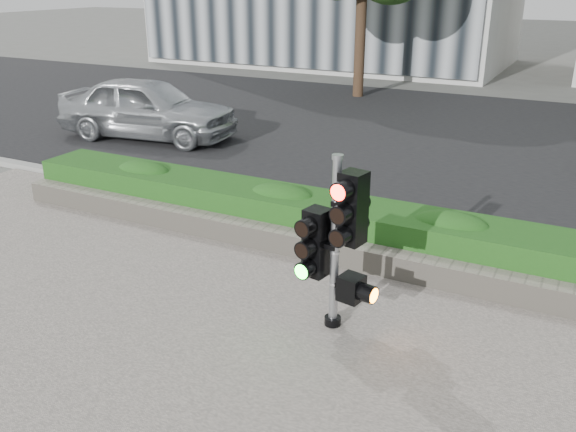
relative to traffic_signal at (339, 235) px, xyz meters
The scene contains 7 objects.
ground 1.43m from the traffic_signal, 154.45° to the right, with size 120.00×120.00×0.00m, color #51514C.
road 9.76m from the traffic_signal, 94.14° to the left, with size 60.00×13.00×0.02m, color black.
curb 3.12m from the traffic_signal, 103.97° to the left, with size 60.00×0.25×0.12m, color gray.
stone_wall 1.98m from the traffic_signal, 114.11° to the left, with size 12.00×0.32×0.34m, color gray.
hedge 2.47m from the traffic_signal, 107.55° to the left, with size 12.00×1.00×0.68m, color #388027.
traffic_signal is the anchor object (origin of this frame).
car_silver 9.99m from the traffic_signal, 141.83° to the left, with size 1.84×4.58×1.56m, color #B2B5B9.
Camera 1 is at (3.08, -5.56, 3.93)m, focal length 38.00 mm.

